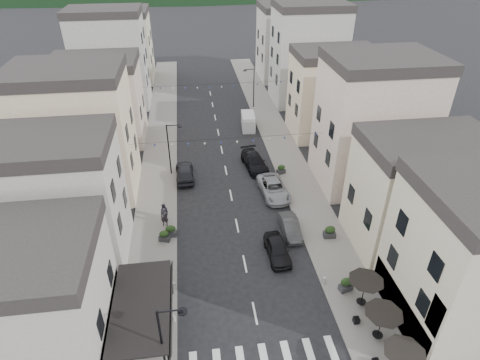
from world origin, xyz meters
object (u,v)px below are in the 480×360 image
object	(u,v)px
parked_car_a	(277,249)
pedestrian_a	(165,217)
parked_car_d	(254,162)
pedestrian_b	(164,212)
parked_car_b	(290,227)
delivery_van	(248,121)
parked_car_e	(185,172)
parked_car_c	(274,188)

from	to	relation	value
parked_car_a	pedestrian_a	distance (m)	10.70
parked_car_d	pedestrian_b	world-z (taller)	pedestrian_b
parked_car_b	delivery_van	size ratio (longest dim) A/B	0.92
parked_car_a	pedestrian_b	size ratio (longest dim) A/B	2.42
parked_car_d	parked_car_e	bearing A→B (deg)	-178.62
parked_car_a	pedestrian_b	world-z (taller)	pedestrian_b
parked_car_a	parked_car_d	bearing A→B (deg)	85.76
parked_car_a	pedestrian_b	xyz separation A→B (m)	(-9.38, 6.04, 0.27)
parked_car_a	pedestrian_a	xyz separation A→B (m)	(-9.33, 5.22, 0.34)
parked_car_c	pedestrian_b	distance (m)	11.30
pedestrian_a	delivery_van	bearing A→B (deg)	72.24
parked_car_d	pedestrian_a	size ratio (longest dim) A/B	2.84
parked_car_c	pedestrian_a	xyz separation A→B (m)	(-10.87, -3.75, 0.29)
parked_car_e	delivery_van	size ratio (longest dim) A/B	1.08
parked_car_e	pedestrian_a	distance (m)	8.36
parked_car_a	parked_car_e	distance (m)	15.27
parked_car_a	parked_car_d	distance (m)	14.66
parked_car_c	parked_car_e	world-z (taller)	parked_car_e
parked_car_e	pedestrian_a	bearing A→B (deg)	74.68
parked_car_a	parked_car_d	world-z (taller)	parked_car_d
parked_car_a	delivery_van	xyz separation A→B (m)	(1.39, 25.38, 0.29)
parked_car_d	parked_car_e	size ratio (longest dim) A/B	1.12
parked_car_b	pedestrian_a	size ratio (longest dim) A/B	2.16
parked_car_a	parked_car_b	distance (m)	3.32
parked_car_a	parked_car_d	size ratio (longest dim) A/B	0.79
parked_car_b	pedestrian_a	world-z (taller)	pedestrian_a
parked_car_e	pedestrian_b	distance (m)	7.58
parked_car_e	parked_car_c	bearing A→B (deg)	151.91
pedestrian_a	pedestrian_b	xyz separation A→B (m)	(-0.04, 0.82, -0.06)
parked_car_d	pedestrian_b	bearing A→B (deg)	-146.87
parked_car_d	parked_car_c	bearing A→B (deg)	-87.53
parked_car_b	parked_car_d	world-z (taller)	parked_car_d
parked_car_c	pedestrian_a	size ratio (longest dim) A/B	2.93
parked_car_c	parked_car_d	xyz separation A→B (m)	(-1.05, 5.69, 0.01)
parked_car_c	pedestrian_b	xyz separation A→B (m)	(-10.92, -2.92, 0.23)
parked_car_d	parked_car_e	distance (m)	8.00
pedestrian_b	parked_car_c	bearing A→B (deg)	50.12
pedestrian_a	parked_car_a	bearing A→B (deg)	-18.96
parked_car_b	parked_car_e	world-z (taller)	parked_car_e
parked_car_d	parked_car_e	xyz separation A→B (m)	(-7.89, -1.30, 0.04)
pedestrian_a	parked_car_c	bearing A→B (deg)	29.26
pedestrian_a	pedestrian_b	bearing A→B (deg)	103.27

